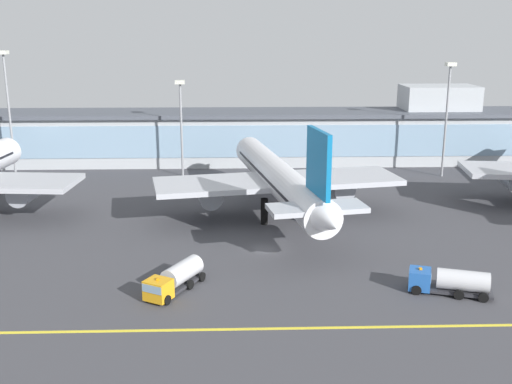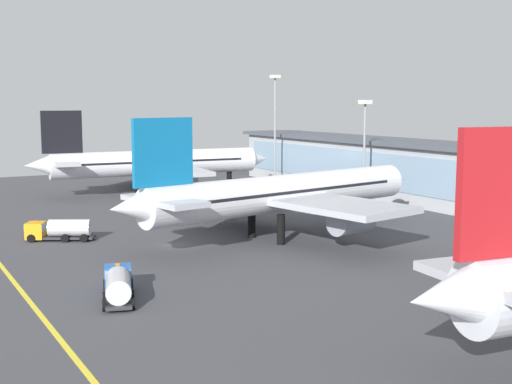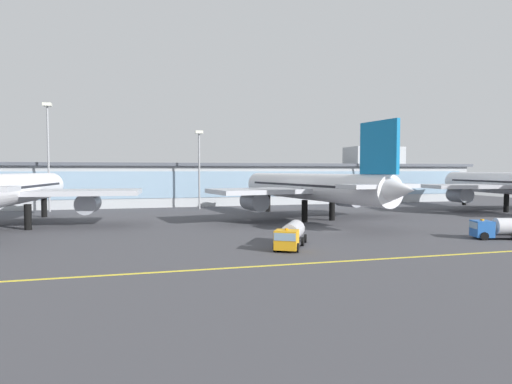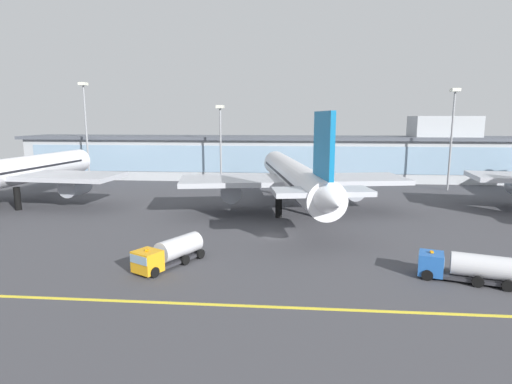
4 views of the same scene
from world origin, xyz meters
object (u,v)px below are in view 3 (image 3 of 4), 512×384
Objects in this scene: apron_light_mast_west at (48,141)px; airliner_near_right at (309,187)px; airliner_near_left at (13,190)px; fuel_tanker_truck at (504,228)px; apron_light_mast_centre at (393,150)px; apron_light_mast_east at (199,156)px; airliner_far_right at (509,184)px; service_truck_far at (291,235)px.

airliner_near_right is at bearing -30.13° from apron_light_mast_west.
airliner_near_left reaches higher than fuel_tanker_truck.
apron_light_mast_east is at bearing 177.91° from apron_light_mast_centre.
apron_light_mast_east is (-68.86, 23.52, 6.58)m from airliner_far_right.
airliner_near_left is 43.70m from apron_light_mast_east.
apron_light_mast_east reaches higher than service_truck_far.
airliner_far_right is 72.64m from service_truck_far.
apron_light_mast_west is (-68.06, 58.80, 14.46)m from fuel_tanker_truck.
fuel_tanker_truck is 91.10m from apron_light_mast_west.
apron_light_mast_west reaches higher than apron_light_mast_east.
airliner_far_right is at bearing 145.05° from service_truck_far.
airliner_far_right is at bearing -18.86° from apron_light_mast_east.
airliner_far_right is 5.55× the size of fuel_tanker_truck.
fuel_tanker_truck is 59.34m from apron_light_mast_centre.
airliner_near_right is 2.78× the size of apron_light_mast_east.
airliner_near_left reaches higher than airliner_near_right.
airliner_near_right is (51.27, -1.12, -0.06)m from airliner_near_left.
apron_light_mast_centre is at bearing -2.09° from apron_light_mast_east.
service_truck_far is 0.48× the size of apron_light_mast_east.
airliner_near_left is 74.64m from fuel_tanker_truck.
airliner_near_right is at bearing -143.06° from apron_light_mast_centre.
airliner_near_left is 51.28m from airliner_near_right.
apron_light_mast_west is 1.10× the size of apron_light_mast_centre.
airliner_far_right is 5.71× the size of service_truck_far.
apron_light_mast_east is at bearing -47.16° from airliner_near_left.
apron_light_mast_west is (-51.24, 29.74, 9.82)m from airliner_near_right.
apron_light_mast_centre is at bearing 45.06° from airliner_far_right.
fuel_tanker_truck is at bearing -59.02° from apron_light_mast_east.
airliner_far_right is (51.50, 4.36, 0.12)m from airliner_near_right.
service_truck_far is 73.21m from apron_light_mast_centre.
fuel_tanker_truck is (68.10, -30.19, -4.70)m from airliner_near_left.
fuel_tanker_truck is 0.38× the size of apron_light_mast_west.
apron_light_mast_centre is 51.99m from apron_light_mast_east.
airliner_near_left is at bearing -6.19° from fuel_tanker_truck.
fuel_tanker_truck is 0.42× the size of apron_light_mast_centre.
apron_light_mast_centre is (34.56, 25.98, 8.62)m from airliner_near_right.
service_truck_far is (-13.60, -27.54, -4.64)m from airliner_near_right.
apron_light_mast_centre is (48.15, 53.52, 13.26)m from service_truck_far.
airliner_far_right is at bearing -51.93° from apron_light_mast_centre.
airliner_far_right reaches higher than service_truck_far.
apron_light_mast_centre reaches higher than airliner_far_right.
fuel_tanker_truck is 67.38m from apron_light_mast_east.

